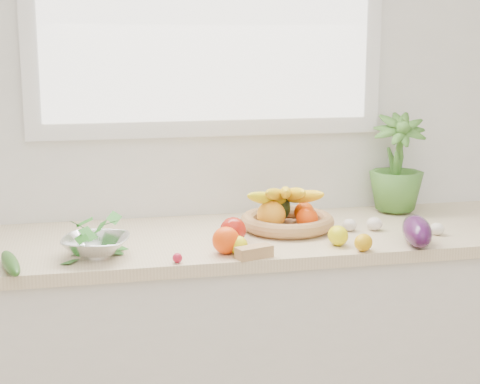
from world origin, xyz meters
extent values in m
cube|color=white|center=(0.00, 2.25, 1.35)|extent=(4.50, 0.02, 2.70)
cube|color=silver|center=(0.00, 1.95, 0.43)|extent=(2.20, 0.58, 0.86)
cube|color=beige|center=(0.00, 1.95, 0.88)|extent=(2.24, 0.62, 0.04)
sphere|color=#FF4608|center=(-0.04, 1.73, 0.94)|extent=(0.10, 0.10, 0.08)
ellipsoid|color=yellow|center=(0.33, 1.75, 0.93)|extent=(0.06, 0.08, 0.06)
ellipsoid|color=#DE9F0C|center=(0.39, 1.67, 0.93)|extent=(0.09, 0.09, 0.05)
ellipsoid|color=yellow|center=(0.00, 1.72, 0.93)|extent=(0.08, 0.09, 0.06)
sphere|color=#AF190E|center=(0.01, 1.85, 0.94)|extent=(0.09, 0.09, 0.09)
cube|color=tan|center=(0.04, 1.67, 0.92)|extent=(0.12, 0.08, 0.04)
ellipsoid|color=silver|center=(0.43, 1.91, 0.92)|extent=(0.06, 0.06, 0.04)
ellipsoid|color=beige|center=(0.52, 1.90, 0.92)|extent=(0.06, 0.06, 0.05)
ellipsoid|color=white|center=(0.70, 1.80, 0.92)|extent=(0.06, 0.06, 0.04)
ellipsoid|color=#38103C|center=(0.58, 1.70, 0.95)|extent=(0.15, 0.25, 0.09)
ellipsoid|color=#215017|center=(-0.67, 1.70, 0.92)|extent=(0.09, 0.24, 0.04)
sphere|color=red|center=(-0.20, 1.67, 0.91)|extent=(0.04, 0.04, 0.03)
imported|color=#447B2C|center=(0.70, 2.14, 1.09)|extent=(0.24, 0.24, 0.37)
cylinder|color=#A8704A|center=(0.23, 1.98, 0.91)|extent=(0.34, 0.34, 0.01)
torus|color=tan|center=(0.23, 1.98, 0.93)|extent=(0.40, 0.40, 0.05)
sphere|color=orange|center=(0.16, 1.95, 0.96)|extent=(0.12, 0.12, 0.10)
sphere|color=#FF4608|center=(0.28, 1.92, 0.95)|extent=(0.09, 0.09, 0.08)
sphere|color=#E64A07|center=(0.30, 2.02, 0.95)|extent=(0.09, 0.09, 0.07)
ellipsoid|color=black|center=(0.22, 2.05, 0.96)|extent=(0.10, 0.10, 0.10)
ellipsoid|color=yellow|center=(0.15, 1.96, 1.02)|extent=(0.20, 0.16, 0.09)
ellipsoid|color=gold|center=(0.19, 1.97, 1.03)|extent=(0.15, 0.20, 0.09)
ellipsoid|color=yellow|center=(0.22, 1.97, 1.03)|extent=(0.09, 0.22, 0.09)
ellipsoid|color=yellow|center=(0.25, 1.97, 1.03)|extent=(0.05, 0.22, 0.09)
ellipsoid|color=yellow|center=(0.28, 1.96, 1.02)|extent=(0.12, 0.22, 0.09)
cylinder|color=white|center=(-0.43, 1.78, 0.91)|extent=(0.10, 0.10, 0.02)
imported|color=white|center=(-0.43, 1.78, 0.94)|extent=(0.24, 0.24, 0.05)
ellipsoid|color=#1A681E|center=(-0.43, 1.78, 0.98)|extent=(0.18, 0.18, 0.06)
camera|label=1|loc=(-0.45, -0.41, 1.55)|focal=55.00mm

